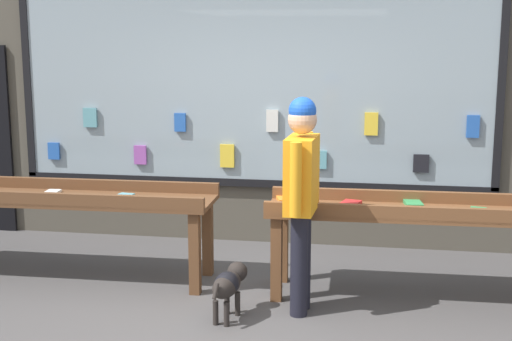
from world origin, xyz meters
TOP-DOWN VIEW (x-y plane):
  - ground_plane at (0.00, 0.00)m, footprint 40.00×40.00m
  - shopfront_facade at (-0.05, 2.39)m, footprint 8.00×0.29m
  - display_table_left at (-1.75, 0.86)m, footprint 3.00×0.73m
  - display_table_right at (1.75, 0.87)m, footprint 3.00×0.70m
  - person_browsing at (0.59, 0.38)m, footprint 0.24×0.68m
  - small_dog at (0.04, 0.14)m, footprint 0.25×0.58m

SIDE VIEW (x-z plane):
  - ground_plane at x=0.00m, z-range 0.00..0.00m
  - small_dog at x=0.04m, z-range 0.08..0.49m
  - display_table_right at x=1.75m, z-range 0.27..1.14m
  - display_table_left at x=-1.75m, z-range 0.27..1.14m
  - person_browsing at x=0.59m, z-range 0.16..1.89m
  - shopfront_facade at x=-0.05m, z-range -0.01..3.45m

